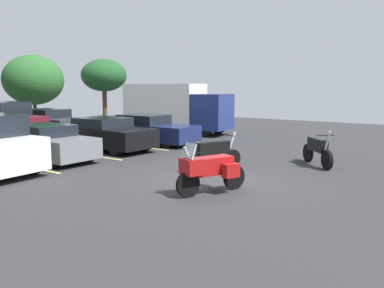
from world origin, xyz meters
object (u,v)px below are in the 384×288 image
Objects in this scene: car_far_maroon at (4,122)px; car_far_charcoal at (48,122)px; car_grey at (46,143)px; car_black at (105,134)px; motorcycle_second at (214,153)px; box_truck at (176,107)px; motorcycle_third at (318,150)px; motorcycle_touring at (209,169)px; car_navy at (149,130)px.

car_far_charcoal is at bearing 6.31° from car_far_maroon.
car_black reaches higher than car_grey.
motorcycle_second is 10.79m from box_truck.
car_black reaches higher than motorcycle_second.
car_black reaches higher than motorcycle_third.
motorcycle_touring is 14.47m from car_far_maroon.
car_far_maroon is at bearing 98.29° from car_black.
motorcycle_touring is 9.73m from car_navy.
motorcycle_third is 15.61m from car_far_maroon.
box_truck is at bearing 40.61° from motorcycle_touring.
motorcycle_second is at bearing -136.11° from box_truck.
car_grey is at bearing 178.27° from car_navy.
box_truck is at bearing 7.72° from car_grey.
car_far_charcoal is 0.70× the size of box_truck.
box_truck reaches higher than car_grey.
car_black is 6.50m from car_far_maroon.
car_grey is 0.93× the size of car_far_maroon.
motorcycle_touring is at bearing -150.70° from motorcycle_second.
car_far_maroon is (2.71, 14.21, 0.34)m from motorcycle_touring.
motorcycle_third is at bearing -12.19° from motorcycle_touring.
car_grey is at bearing 110.06° from motorcycle_second.
car_navy is (3.53, 5.93, 0.12)m from motorcycle_second.
car_far_maroon is (-3.55, 6.76, 0.32)m from car_navy.
motorcycle_touring is at bearing -93.77° from car_grey.
motorcycle_third is 0.25× the size of box_truck.
car_far_charcoal is at bearing 53.67° from car_grey.
car_navy is (6.25, 7.46, 0.02)m from motorcycle_touring.
car_navy is at bearing -84.53° from car_far_charcoal.
car_far_maroon is at bearing 99.88° from motorcycle_third.
car_grey is (-4.88, 8.79, 0.10)m from motorcycle_third.
motorcycle_touring is 5.51m from motorcycle_third.
motorcycle_touring is at bearing -139.39° from box_truck.
car_navy reaches higher than motorcycle_second.
motorcycle_third is (5.39, -1.16, -0.09)m from motorcycle_touring.
car_grey is at bearing -108.52° from car_far_maroon.
car_black is 7.01m from car_far_charcoal.
box_truck reaches higher than motorcycle_touring.
box_truck is at bearing 19.87° from car_navy.
box_truck is at bearing 63.37° from motorcycle_third.
motorcycle_second is 0.32× the size of box_truck.
car_far_maroon is at bearing 117.70° from car_navy.
motorcycle_touring is 15.56m from car_far_charcoal.
car_grey is 0.65× the size of box_truck.
car_black is 2.63m from car_navy.
car_far_charcoal is at bearing 77.64° from motorcycle_second.
car_far_charcoal reaches higher than motorcycle_touring.
car_navy is at bearing -160.13° from box_truck.
box_truck is (9.97, 1.35, 0.88)m from car_grey.
car_black is at bearing 101.02° from motorcycle_third.
car_far_maroon is 0.70× the size of box_truck.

